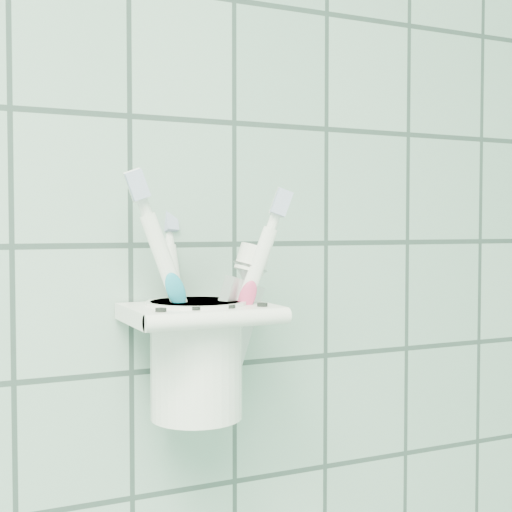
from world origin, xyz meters
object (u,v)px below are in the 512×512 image
at_px(cup, 196,355).
at_px(toothbrush_pink, 216,282).
at_px(toothpaste_tube, 208,311).
at_px(toothbrush_blue, 191,303).
at_px(toothbrush_orange, 206,291).
at_px(holder_bracket, 199,315).

distance_m(cup, toothbrush_pink, 0.06).
relative_size(cup, toothbrush_pink, 0.47).
bearing_deg(cup, toothpaste_tube, -37.44).
distance_m(toothbrush_pink, toothpaste_tube, 0.03).
distance_m(toothbrush_blue, toothpaste_tube, 0.02).
distance_m(toothbrush_orange, toothpaste_tube, 0.02).
distance_m(holder_bracket, toothbrush_pink, 0.03).
distance_m(holder_bracket, toothbrush_blue, 0.02).
bearing_deg(holder_bracket, toothbrush_blue, -138.27).
xyz_separation_m(toothbrush_pink, toothbrush_blue, (-0.03, -0.01, -0.02)).
xyz_separation_m(toothbrush_orange, toothpaste_tube, (0.00, -0.00, -0.02)).
height_order(holder_bracket, toothbrush_pink, toothbrush_pink).
height_order(toothbrush_pink, toothbrush_orange, toothbrush_pink).
relative_size(holder_bracket, toothbrush_orange, 0.62).
height_order(holder_bracket, toothbrush_orange, toothbrush_orange).
xyz_separation_m(cup, toothbrush_blue, (-0.01, -0.01, 0.05)).
bearing_deg(holder_bracket, toothbrush_pink, 1.62).
bearing_deg(toothpaste_tube, toothbrush_blue, -178.35).
bearing_deg(holder_bracket, cup, 102.29).
relative_size(toothbrush_pink, toothbrush_blue, 1.19).
bearing_deg(holder_bracket, toothbrush_orange, -16.98).
bearing_deg(cup, toothbrush_blue, -125.23).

